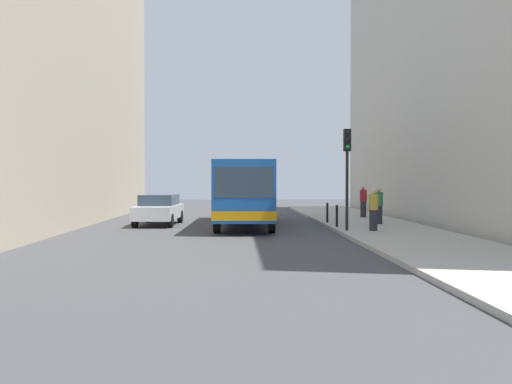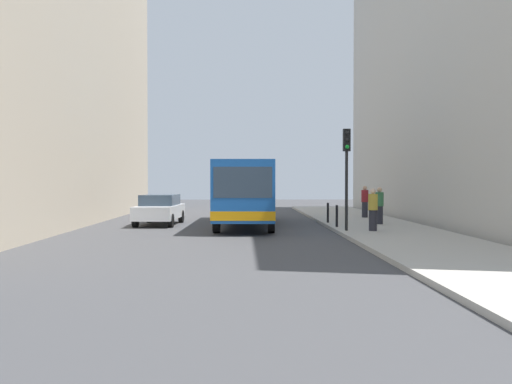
% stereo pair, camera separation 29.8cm
% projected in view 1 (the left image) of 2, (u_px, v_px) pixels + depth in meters
% --- Properties ---
extents(ground_plane, '(80.00, 80.00, 0.00)m').
position_uv_depth(ground_plane, '(258.00, 232.00, 23.68)').
color(ground_plane, '#424244').
extents(sidewalk, '(4.40, 40.00, 0.15)m').
position_uv_depth(sidewalk, '(385.00, 230.00, 23.87)').
color(sidewalk, '#ADA89E').
rests_on(sidewalk, ground).
extents(building_left, '(7.00, 32.00, 16.25)m').
position_uv_depth(building_left, '(18.00, 57.00, 27.09)').
color(building_left, '#B2A38C').
rests_on(building_left, ground).
extents(building_right, '(7.00, 32.00, 16.60)m').
position_uv_depth(building_right, '(486.00, 57.00, 27.91)').
color(building_right, '#BCB7AD').
rests_on(building_right, ground).
extents(bus, '(2.80, 11.08, 3.00)m').
position_uv_depth(bus, '(245.00, 190.00, 27.09)').
color(bus, '#19519E').
rests_on(bus, ground).
extents(car_beside_bus, '(2.04, 4.48, 1.48)m').
position_uv_depth(car_beside_bus, '(159.00, 209.00, 27.33)').
color(car_beside_bus, silver).
rests_on(car_beside_bus, ground).
extents(traffic_light, '(0.28, 0.33, 4.10)m').
position_uv_depth(traffic_light, '(347.00, 160.00, 22.63)').
color(traffic_light, black).
rests_on(traffic_light, sidewalk).
extents(bollard_near, '(0.11, 0.11, 0.95)m').
position_uv_depth(bollard_near, '(337.00, 216.00, 24.40)').
color(bollard_near, black).
rests_on(bollard_near, sidewalk).
extents(bollard_mid, '(0.11, 0.11, 0.95)m').
position_uv_depth(bollard_mid, '(327.00, 213.00, 26.95)').
color(bollard_mid, black).
rests_on(bollard_mid, sidewalk).
extents(pedestrian_near_signal, '(0.38, 0.38, 1.71)m').
position_uv_depth(pedestrian_near_signal, '(373.00, 210.00, 22.51)').
color(pedestrian_near_signal, '#26262D').
rests_on(pedestrian_near_signal, sidewalk).
extents(pedestrian_mid_sidewalk, '(0.38, 0.38, 1.71)m').
position_uv_depth(pedestrian_mid_sidewalk, '(379.00, 206.00, 26.04)').
color(pedestrian_mid_sidewalk, '#26262D').
rests_on(pedestrian_mid_sidewalk, sidewalk).
extents(pedestrian_far_sidewalk, '(0.38, 0.38, 1.73)m').
position_uv_depth(pedestrian_far_sidewalk, '(363.00, 202.00, 30.73)').
color(pedestrian_far_sidewalk, '#26262D').
rests_on(pedestrian_far_sidewalk, sidewalk).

